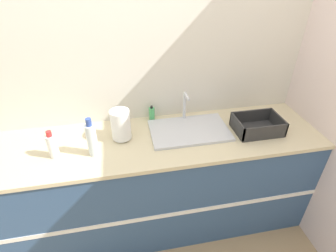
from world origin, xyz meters
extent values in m
plane|color=tan|center=(0.00, 0.00, 0.00)|extent=(12.00, 12.00, 0.00)
cube|color=beige|center=(0.00, 0.67, 1.30)|extent=(4.94, 0.06, 2.60)
cube|color=silver|center=(1.30, 0.32, 1.30)|extent=(0.06, 2.64, 2.60)
cube|color=#33517A|center=(0.00, 0.32, 0.44)|extent=(2.54, 0.64, 0.89)
cube|color=white|center=(0.00, 0.00, 0.44)|extent=(2.54, 0.01, 0.04)
cube|color=beige|center=(0.00, 0.32, 0.90)|extent=(2.57, 0.66, 0.03)
cube|color=silver|center=(0.30, 0.36, 0.93)|extent=(0.59, 0.38, 0.02)
cylinder|color=silver|center=(0.30, 0.53, 1.05)|extent=(0.02, 0.02, 0.22)
cylinder|color=silver|center=(0.30, 0.47, 1.16)|extent=(0.02, 0.11, 0.02)
cylinder|color=#4C4C51|center=(-0.21, 0.37, 0.92)|extent=(0.10, 0.10, 0.01)
cylinder|color=white|center=(-0.21, 0.37, 1.04)|extent=(0.14, 0.14, 0.22)
cube|color=#2D2D2D|center=(0.81, 0.27, 0.92)|extent=(0.34, 0.25, 0.01)
cube|color=#2D2D2D|center=(0.81, 0.15, 0.98)|extent=(0.34, 0.01, 0.10)
cube|color=#2D2D2D|center=(0.81, 0.39, 0.98)|extent=(0.34, 0.01, 0.10)
cube|color=#2D2D2D|center=(0.64, 0.27, 0.98)|extent=(0.01, 0.25, 0.10)
cube|color=#2D2D2D|center=(0.97, 0.27, 0.98)|extent=(0.01, 0.25, 0.10)
cylinder|color=white|center=(-0.66, 0.25, 1.00)|extent=(0.06, 0.06, 0.17)
cylinder|color=red|center=(-0.66, 0.25, 1.10)|extent=(0.03, 0.03, 0.04)
cylinder|color=silver|center=(-0.40, 0.22, 1.03)|extent=(0.07, 0.07, 0.23)
cylinder|color=#334C9E|center=(-0.40, 0.22, 1.17)|extent=(0.04, 0.04, 0.05)
cylinder|color=#4CB266|center=(0.04, 0.58, 0.97)|extent=(0.05, 0.05, 0.11)
cylinder|color=black|center=(0.04, 0.58, 1.04)|extent=(0.02, 0.02, 0.02)
camera|label=1|loc=(-0.17, -1.23, 2.05)|focal=28.00mm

